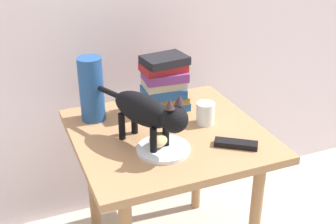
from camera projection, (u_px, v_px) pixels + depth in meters
side_table at (168, 152)px, 1.68m from camera, size 0.69×0.67×0.60m
plate at (163, 149)px, 1.52m from camera, size 0.18×0.18×0.01m
bread_roll at (158, 140)px, 1.51m from camera, size 0.10×0.10×0.05m
cat at (148, 112)px, 1.49m from camera, size 0.23×0.45×0.23m
book_stack at (164, 83)px, 1.76m from camera, size 0.20×0.15×0.23m
green_vase at (91, 89)px, 1.68m from camera, size 0.09×0.09×0.25m
candle_jar at (205, 114)px, 1.69m from camera, size 0.07×0.07×0.08m
tv_remote at (236, 144)px, 1.54m from camera, size 0.15×0.12×0.02m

